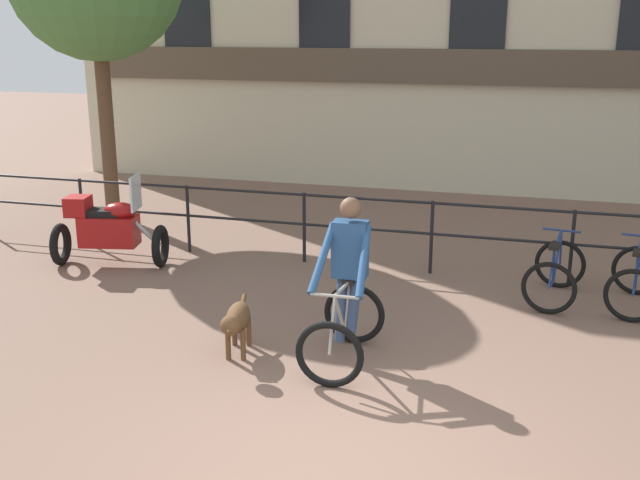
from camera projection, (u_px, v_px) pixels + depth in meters
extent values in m
plane|color=#7A5B4C|center=(332.00, 474.00, 5.84)|extent=(60.00, 60.00, 0.00)
cylinder|color=black|center=(82.00, 211.00, 12.02)|extent=(0.05, 0.05, 1.05)
cylinder|color=black|center=(188.00, 219.00, 11.51)|extent=(0.05, 0.05, 1.05)
cylinder|color=black|center=(304.00, 228.00, 11.00)|extent=(0.05, 0.05, 1.05)
cylinder|color=black|center=(431.00, 237.00, 10.49)|extent=(0.05, 0.05, 1.05)
cylinder|color=black|center=(572.00, 248.00, 9.98)|extent=(0.05, 0.05, 1.05)
cylinder|color=black|center=(433.00, 203.00, 10.36)|extent=(15.00, 0.04, 0.04)
cylinder|color=black|center=(432.00, 234.00, 10.48)|extent=(15.00, 0.04, 0.04)
cube|color=brown|center=(475.00, 67.00, 14.94)|extent=(17.10, 0.12, 0.70)
torus|color=black|center=(329.00, 355.00, 7.17)|extent=(0.68, 0.09, 0.68)
torus|color=black|center=(354.00, 314.00, 8.19)|extent=(0.68, 0.09, 0.68)
cylinder|color=#9E998E|center=(340.00, 315.00, 7.50)|extent=(0.05, 0.49, 0.60)
cylinder|color=#9E998E|center=(347.00, 307.00, 7.82)|extent=(0.04, 0.23, 0.52)
cylinder|color=#9E998E|center=(343.00, 288.00, 7.53)|extent=(0.05, 0.66, 0.10)
cylinder|color=#9E998E|center=(350.00, 323.00, 8.00)|extent=(0.04, 0.44, 0.08)
cylinder|color=#9E998E|center=(352.00, 298.00, 8.02)|extent=(0.03, 0.26, 0.47)
cylinder|color=#9E998E|center=(332.00, 325.00, 7.19)|extent=(0.03, 0.23, 0.54)
cylinder|color=#9E998E|center=(335.00, 296.00, 7.21)|extent=(0.48, 0.04, 0.03)
cube|color=black|center=(350.00, 279.00, 7.84)|extent=(0.13, 0.24, 0.05)
cube|color=navy|center=(350.00, 249.00, 7.75)|extent=(0.37, 0.23, 0.60)
sphere|color=brown|center=(351.00, 208.00, 7.63)|extent=(0.22, 0.22, 0.22)
cylinder|color=navy|center=(322.00, 258.00, 7.50)|extent=(0.13, 0.72, 0.60)
cylinder|color=navy|center=(363.00, 261.00, 7.39)|extent=(0.16, 0.72, 0.60)
cylinder|color=navy|center=(341.00, 309.00, 7.84)|extent=(0.15, 0.32, 0.69)
cylinder|color=navy|center=(354.00, 305.00, 7.79)|extent=(0.13, 0.31, 0.58)
ellipsoid|color=brown|center=(238.00, 317.00, 7.93)|extent=(0.37, 0.62, 0.29)
cylinder|color=brown|center=(234.00, 324.00, 7.70)|extent=(0.19, 0.18, 0.17)
sphere|color=brown|center=(231.00, 325.00, 7.51)|extent=(0.21, 0.21, 0.21)
cone|color=brown|center=(229.00, 330.00, 7.42)|extent=(0.14, 0.15, 0.12)
cylinder|color=brown|center=(243.00, 301.00, 8.25)|extent=(0.09, 0.20, 0.11)
cylinder|color=brown|center=(228.00, 344.00, 7.82)|extent=(0.06, 0.06, 0.35)
cylinder|color=brown|center=(243.00, 345.00, 7.81)|extent=(0.06, 0.06, 0.35)
cylinder|color=brown|center=(234.00, 330.00, 8.17)|extent=(0.06, 0.06, 0.35)
cylinder|color=brown|center=(249.00, 331.00, 8.16)|extent=(0.06, 0.06, 0.35)
torus|color=black|center=(160.00, 246.00, 10.84)|extent=(0.25, 0.63, 0.62)
torus|color=black|center=(61.00, 244.00, 10.93)|extent=(0.25, 0.63, 0.62)
cube|color=maroon|center=(109.00, 231.00, 10.82)|extent=(0.88, 0.57, 0.44)
ellipsoid|color=maroon|center=(120.00, 211.00, 10.73)|extent=(0.54, 0.42, 0.24)
cube|color=black|center=(101.00, 212.00, 10.76)|extent=(0.61, 0.42, 0.10)
cylinder|color=#B2B2B7|center=(147.00, 234.00, 10.80)|extent=(0.42, 0.15, 0.41)
cube|color=silver|center=(136.00, 193.00, 10.64)|extent=(0.13, 0.44, 0.50)
cube|color=maroon|center=(78.00, 206.00, 10.75)|extent=(0.39, 0.42, 0.28)
torus|color=black|center=(560.00, 264.00, 9.95)|extent=(0.66, 0.15, 0.66)
torus|color=black|center=(549.00, 288.00, 9.03)|extent=(0.66, 0.15, 0.66)
cylinder|color=navy|center=(557.00, 256.00, 9.53)|extent=(0.10, 0.47, 0.58)
cylinder|color=navy|center=(554.00, 265.00, 9.26)|extent=(0.06, 0.22, 0.51)
cylinder|color=navy|center=(558.00, 239.00, 9.38)|extent=(0.12, 0.63, 0.10)
cylinder|color=navy|center=(551.00, 285.00, 9.22)|extent=(0.08, 0.42, 0.07)
cylinder|color=navy|center=(552.00, 268.00, 9.07)|extent=(0.06, 0.25, 0.46)
cylinder|color=navy|center=(561.00, 247.00, 9.80)|extent=(0.05, 0.21, 0.52)
cylinder|color=navy|center=(562.00, 230.00, 9.64)|extent=(0.48, 0.09, 0.03)
cube|color=black|center=(555.00, 246.00, 9.10)|extent=(0.15, 0.25, 0.05)
torus|color=black|center=(638.00, 271.00, 9.68)|extent=(0.66, 0.16, 0.66)
torus|color=black|center=(633.00, 296.00, 8.77)|extent=(0.66, 0.16, 0.66)
cylinder|color=navy|center=(638.00, 262.00, 9.27)|extent=(0.11, 0.47, 0.58)
cylinder|color=navy|center=(636.00, 272.00, 9.00)|extent=(0.07, 0.22, 0.51)
cylinder|color=navy|center=(640.00, 245.00, 9.12)|extent=(0.13, 0.63, 0.10)
cylinder|color=navy|center=(634.00, 292.00, 8.96)|extent=(0.09, 0.42, 0.07)
cylinder|color=navy|center=(636.00, 275.00, 8.81)|extent=(0.06, 0.25, 0.46)
cylinder|color=navy|center=(640.00, 254.00, 9.53)|extent=(0.06, 0.21, 0.52)
cube|color=black|center=(639.00, 253.00, 8.85)|extent=(0.16, 0.26, 0.05)
cylinder|color=brown|center=(106.00, 123.00, 13.30)|extent=(0.26, 0.26, 3.46)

